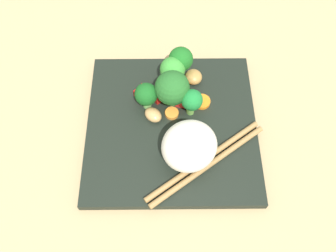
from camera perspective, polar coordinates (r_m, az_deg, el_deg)
The scene contains 17 objects.
ground_plane at distance 63.36cm, azimuth 0.52°, elevation -0.80°, with size 110.00×110.00×2.00cm, color tan.
square_plate at distance 61.86cm, azimuth 0.53°, elevation -0.02°, with size 28.41×28.41×1.47cm, color black.
rice_mound at distance 55.22cm, azimuth 3.30°, elevation -3.15°, with size 8.66×8.09×7.32cm, color white.
broccoli_floret_0 at distance 60.05cm, azimuth 0.31°, elevation 5.91°, with size 5.83×5.83×7.35cm.
broccoli_floret_1 at distance 60.81cm, azimuth -3.46°, elevation 4.89°, with size 3.89×3.89×5.23cm.
broccoli_floret_2 at distance 62.93cm, azimuth 0.23°, elevation 8.77°, with size 4.35×4.35×6.09cm.
broccoli_floret_3 at distance 63.90cm, azimuth 1.98°, elevation 10.33°, with size 4.28×4.28×6.47cm.
broccoli_floret_4 at distance 59.63cm, azimuth 3.71°, elevation 3.96°, with size 3.59×3.59×5.56cm.
carrot_slice_0 at distance 63.47cm, azimuth 5.29°, elevation 3.80°, with size 2.91×2.91×0.68cm, color orange.
carrot_slice_1 at distance 64.81cm, azimuth 2.11°, elevation 5.84°, with size 2.49×2.49×0.70cm, color orange.
carrot_slice_2 at distance 61.92cm, azimuth 0.63°, elevation 2.00°, with size 2.32×2.32×0.68cm, color orange.
pepper_chunk_0 at distance 63.01cm, azimuth 2.80°, elevation 4.24°, with size 3.05×3.02×1.65cm, color red.
pepper_chunk_1 at distance 63.31cm, azimuth -1.53°, elevation 5.02°, with size 2.29×2.29×2.05cm, color red.
pepper_chunk_2 at distance 63.95cm, azimuth -4.02°, elevation 5.18°, with size 2.31×2.18×1.43cm, color red.
chicken_piece_0 at distance 65.59cm, azimuth 4.00°, elevation 7.66°, with size 3.16×2.99×2.14cm, color #B38543.
chicken_piece_1 at distance 61.14cm, azimuth -2.37°, elevation 1.75°, with size 3.20×2.40×1.81cm, color tan.
chopstick_pair at distance 57.77cm, azimuth 5.93°, elevation -5.73°, with size 19.06×15.26×0.90cm.
Camera 1 is at (-0.03, 30.95, 54.29)cm, focal length 39.01 mm.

